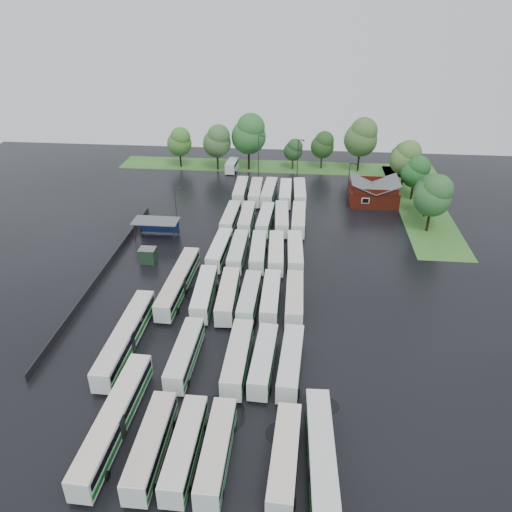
# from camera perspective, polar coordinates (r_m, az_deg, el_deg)

# --- Properties ---
(ground) EXTENTS (160.00, 160.00, 0.00)m
(ground) POSITION_cam_1_polar(r_m,az_deg,el_deg) (71.91, -2.54, -6.25)
(ground) COLOR black
(ground) RESTS_ON ground
(brick_building) EXTENTS (10.07, 8.60, 5.39)m
(brick_building) POSITION_cam_1_polar(r_m,az_deg,el_deg) (109.49, 13.24, 6.86)
(brick_building) COLOR maroon
(brick_building) RESTS_ON ground
(wash_shed) EXTENTS (8.20, 4.20, 3.58)m
(wash_shed) POSITION_cam_1_polar(r_m,az_deg,el_deg) (92.69, -11.30, 3.78)
(wash_shed) COLOR #2D2D30
(wash_shed) RESTS_ON ground
(utility_hut) EXTENTS (2.70, 2.20, 2.62)m
(utility_hut) POSITION_cam_1_polar(r_m,az_deg,el_deg) (85.11, -12.25, 0.07)
(utility_hut) COLOR black
(utility_hut) RESTS_ON ground
(grass_strip_north) EXTENTS (80.00, 10.00, 0.01)m
(grass_strip_north) POSITION_cam_1_polar(r_m,az_deg,el_deg) (129.99, 2.31, 10.19)
(grass_strip_north) COLOR #356B25
(grass_strip_north) RESTS_ON ground
(grass_strip_east) EXTENTS (10.00, 50.00, 0.01)m
(grass_strip_east) POSITION_cam_1_polar(r_m,az_deg,el_deg) (112.01, 18.22, 5.63)
(grass_strip_east) COLOR #356B25
(grass_strip_east) RESTS_ON ground
(west_fence) EXTENTS (0.10, 50.00, 1.20)m
(west_fence) POSITION_cam_1_polar(r_m,az_deg,el_deg) (83.71, -17.01, -1.67)
(west_fence) COLOR #2D2D30
(west_fence) RESTS_ON ground
(bus_r0c0) EXTENTS (2.52, 11.65, 3.24)m
(bus_r0c0) POSITION_cam_1_polar(r_m,az_deg,el_deg) (52.78, -11.90, -20.34)
(bus_r0c0) COLOR silver
(bus_r0c0) RESTS_ON ground
(bus_r0c1) EXTENTS (2.49, 11.38, 3.16)m
(bus_r0c1) POSITION_cam_1_polar(r_m,az_deg,el_deg) (52.06, -8.13, -20.86)
(bus_r0c1) COLOR silver
(bus_r0c1) RESTS_ON ground
(bus_r0c2) EXTENTS (2.45, 11.38, 3.17)m
(bus_r0c2) POSITION_cam_1_polar(r_m,az_deg,el_deg) (51.50, -4.52, -21.31)
(bus_r0c2) COLOR silver
(bus_r0c2) RESTS_ON ground
(bus_r0c4) EXTENTS (2.91, 11.58, 3.20)m
(bus_r0c4) POSITION_cam_1_polar(r_m,az_deg,el_deg) (50.91, 3.31, -22.01)
(bus_r0c4) COLOR silver
(bus_r0c4) RESTS_ON ground
(bus_r1c0) EXTENTS (2.65, 11.48, 3.18)m
(bus_r1c0) POSITION_cam_1_polar(r_m,az_deg,el_deg) (62.12, -8.11, -11.00)
(bus_r1c0) COLOR silver
(bus_r1c0) RESTS_ON ground
(bus_r1c2) EXTENTS (2.62, 11.87, 3.30)m
(bus_r1c2) POSITION_cam_1_polar(r_m,az_deg,el_deg) (60.95, -2.11, -11.51)
(bus_r1c2) COLOR silver
(bus_r1c2) RESTS_ON ground
(bus_r1c3) EXTENTS (2.87, 11.30, 3.12)m
(bus_r1c3) POSITION_cam_1_polar(r_m,az_deg,el_deg) (60.73, 0.86, -11.78)
(bus_r1c3) COLOR silver
(bus_r1c3) RESTS_ON ground
(bus_r1c4) EXTENTS (2.99, 11.55, 3.18)m
(bus_r1c4) POSITION_cam_1_polar(r_m,az_deg,el_deg) (60.53, 3.99, -11.98)
(bus_r1c4) COLOR silver
(bus_r1c4) RESTS_ON ground
(bus_r2c0) EXTENTS (3.06, 11.88, 3.28)m
(bus_r2c0) POSITION_cam_1_polar(r_m,az_deg,el_deg) (72.70, -5.93, -4.25)
(bus_r2c0) COLOR silver
(bus_r2c0) RESTS_ON ground
(bus_r2c1) EXTENTS (2.90, 11.80, 3.26)m
(bus_r2c1) POSITION_cam_1_polar(r_m,az_deg,el_deg) (71.95, -3.24, -4.52)
(bus_r2c1) COLOR silver
(bus_r2c1) RESTS_ON ground
(bus_r2c2) EXTENTS (2.59, 11.27, 3.13)m
(bus_r2c2) POSITION_cam_1_polar(r_m,az_deg,el_deg) (71.51, -0.77, -4.77)
(bus_r2c2) COLOR silver
(bus_r2c2) RESTS_ON ground
(bus_r2c3) EXTENTS (2.52, 11.44, 3.18)m
(bus_r2c3) POSITION_cam_1_polar(r_m,az_deg,el_deg) (71.56, 1.68, -4.73)
(bus_r2c3) COLOR silver
(bus_r2c3) RESTS_ON ground
(bus_r2c4) EXTENTS (2.60, 11.57, 3.21)m
(bus_r2c4) POSITION_cam_1_polar(r_m,az_deg,el_deg) (71.42, 4.41, -4.87)
(bus_r2c4) COLOR silver
(bus_r2c4) RESTS_ON ground
(bus_r3c0) EXTENTS (2.90, 11.66, 3.22)m
(bus_r3c0) POSITION_cam_1_polar(r_m,az_deg,el_deg) (84.24, -4.18, 0.73)
(bus_r3c0) COLOR silver
(bus_r3c0) RESTS_ON ground
(bus_r3c1) EXTENTS (2.49, 11.49, 3.20)m
(bus_r3c1) POSITION_cam_1_polar(r_m,az_deg,el_deg) (83.53, -2.07, 0.53)
(bus_r3c1) COLOR silver
(bus_r3c1) RESTS_ON ground
(bus_r3c2) EXTENTS (2.83, 11.40, 3.15)m
(bus_r3c2) POSITION_cam_1_polar(r_m,az_deg,el_deg) (83.43, 0.25, 0.49)
(bus_r3c2) COLOR silver
(bus_r3c2) RESTS_ON ground
(bus_r3c3) EXTENTS (3.02, 11.69, 3.23)m
(bus_r3c3) POSITION_cam_1_polar(r_m,az_deg,el_deg) (83.13, 2.31, 0.38)
(bus_r3c3) COLOR silver
(bus_r3c3) RESTS_ON ground
(bus_r3c4) EXTENTS (3.05, 11.85, 3.27)m
(bus_r3c4) POSITION_cam_1_polar(r_m,az_deg,el_deg) (83.23, 4.47, 0.37)
(bus_r3c4) COLOR silver
(bus_r3c4) RESTS_ON ground
(bus_r4c0) EXTENTS (2.68, 11.35, 3.14)m
(bus_r4c0) POSITION_cam_1_polar(r_m,az_deg,el_deg) (95.90, -2.91, 4.36)
(bus_r4c0) COLOR silver
(bus_r4c0) RESTS_ON ground
(bus_r4c1) EXTENTS (2.47, 11.24, 3.12)m
(bus_r4c1) POSITION_cam_1_polar(r_m,az_deg,el_deg) (95.65, -1.05, 4.32)
(bus_r4c1) COLOR silver
(bus_r4c1) RESTS_ON ground
(bus_r4c2) EXTENTS (2.80, 11.34, 3.13)m
(bus_r4c2) POSITION_cam_1_polar(r_m,az_deg,el_deg) (95.17, 1.07, 4.20)
(bus_r4c2) COLOR silver
(bus_r4c2) RESTS_ON ground
(bus_r4c3) EXTENTS (3.08, 11.83, 3.26)m
(bus_r4c3) POSITION_cam_1_polar(r_m,az_deg,el_deg) (95.39, 2.95, 4.27)
(bus_r4c3) COLOR silver
(bus_r4c3) RESTS_ON ground
(bus_r4c4) EXTENTS (2.51, 11.64, 3.24)m
(bus_r4c4) POSITION_cam_1_polar(r_m,az_deg,el_deg) (95.42, 4.88, 4.20)
(bus_r4c4) COLOR silver
(bus_r4c4) RESTS_ON ground
(bus_r5c0) EXTENTS (2.77, 11.67, 3.23)m
(bus_r5c0) POSITION_cam_1_polar(r_m,az_deg,el_deg) (108.84, -1.77, 7.45)
(bus_r5c0) COLOR silver
(bus_r5c0) RESTS_ON ground
(bus_r5c1) EXTENTS (2.75, 11.57, 3.20)m
(bus_r5c1) POSITION_cam_1_polar(r_m,az_deg,el_deg) (108.24, -0.04, 7.33)
(bus_r5c1) COLOR silver
(bus_r5c1) RESTS_ON ground
(bus_r5c2) EXTENTS (2.93, 11.76, 3.25)m
(bus_r5c2) POSITION_cam_1_polar(r_m,az_deg,el_deg) (108.14, 1.51, 7.31)
(bus_r5c2) COLOR silver
(bus_r5c2) RESTS_ON ground
(bus_r5c3) EXTENTS (2.68, 11.60, 3.22)m
(bus_r5c3) POSITION_cam_1_polar(r_m,az_deg,el_deg) (107.69, 3.38, 7.17)
(bus_r5c3) COLOR silver
(bus_r5c3) RESTS_ON ground
(bus_r5c4) EXTENTS (2.96, 11.83, 3.27)m
(bus_r5c4) POSITION_cam_1_polar(r_m,az_deg,el_deg) (108.05, 5.00, 7.20)
(bus_r5c4) COLOR silver
(bus_r5c4) RESTS_ON ground
(artic_bus_west_a) EXTENTS (3.00, 17.51, 3.24)m
(artic_bus_west_a) POSITION_cam_1_polar(r_m,az_deg,el_deg) (55.83, -15.88, -17.52)
(artic_bus_west_a) COLOR silver
(artic_bus_west_a) RESTS_ON ground
(artic_bus_west_b) EXTENTS (3.00, 17.47, 3.23)m
(artic_bus_west_b) POSITION_cam_1_polar(r_m,az_deg,el_deg) (75.86, -8.85, -2.95)
(artic_bus_west_b) COLOR silver
(artic_bus_west_b) RESTS_ON ground
(artic_bus_west_c) EXTENTS (2.64, 17.62, 3.27)m
(artic_bus_west_c) POSITION_cam_1_polar(r_m,az_deg,el_deg) (66.13, -14.65, -8.90)
(artic_bus_west_c) COLOR silver
(artic_bus_west_c) RESTS_ON ground
(artic_bus_east) EXTENTS (3.25, 17.52, 3.23)m
(artic_bus_east) POSITION_cam_1_polar(r_m,az_deg,el_deg) (50.51, 7.55, -22.79)
(artic_bus_east) COLOR silver
(artic_bus_east) RESTS_ON ground
(minibus) EXTENTS (2.71, 6.47, 2.77)m
(minibus) POSITION_cam_1_polar(r_m,az_deg,el_deg) (125.95, -2.77, 10.30)
(minibus) COLOR silver
(minibus) RESTS_ON ground
(tree_north_0) EXTENTS (6.15, 6.15, 10.19)m
(tree_north_0) POSITION_cam_1_polar(r_m,az_deg,el_deg) (129.07, -8.71, 12.79)
(tree_north_0) COLOR black
(tree_north_0) RESTS_ON ground
(tree_north_1) EXTENTS (6.91, 6.91, 11.44)m
(tree_north_1) POSITION_cam_1_polar(r_m,az_deg,el_deg) (125.73, -4.42, 12.99)
(tree_north_1) COLOR black
(tree_north_1) RESTS_ON ground
(tree_north_2) EXTENTS (8.50, 8.50, 14.08)m
(tree_north_2) POSITION_cam_1_polar(r_m,az_deg,el_deg) (125.27, -0.76, 13.82)
(tree_north_2) COLOR black
(tree_north_2) RESTS_ON ground
(tree_north_3) EXTENTS (4.73, 4.73, 7.83)m
(tree_north_3) POSITION_cam_1_polar(r_m,az_deg,el_deg) (126.74, 4.33, 12.02)
(tree_north_3) COLOR #3B2A1B
(tree_north_3) RESTS_ON ground
(tree_north_4) EXTENTS (5.77, 5.77, 9.55)m
(tree_north_4) POSITION_cam_1_polar(r_m,az_deg,el_deg) (127.69, 7.67, 12.50)
(tree_north_4) COLOR #2C2218
(tree_north_4) RESTS_ON ground
(tree_north_5) EXTENTS (8.08, 8.08, 13.38)m
(tree_north_5) POSITION_cam_1_polar(r_m,az_deg,el_deg) (126.71, 11.99, 13.18)
(tree_north_5) COLOR black
(tree_north_5) RESTS_ON ground
(tree_north_6) EXTENTS (5.00, 5.00, 8.28)m
(tree_north_6) POSITION_cam_1_polar(r_m,az_deg,el_deg) (126.67, 16.35, 11.09)
(tree_north_6) COLOR #2F2212
(tree_north_6) RESTS_ON ground
(tree_east_0) EXTENTS (6.81, 6.81, 11.27)m
(tree_east_0) POSITION_cam_1_polar(r_m,az_deg,el_deg) (97.21, 19.69, 6.55)
(tree_east_0) COLOR black
(tree_east_0) RESTS_ON ground
(tree_east_1) EXTENTS (5.50, 5.50, 9.11)m
(tree_east_1) POSITION_cam_1_polar(r_m,az_deg,el_deg) (104.02, 19.21, 7.21)
(tree_east_1) COLOR black
(tree_east_1) RESTS_ON ground
(tree_east_2) EXTENTS (5.91, 5.91, 9.79)m
(tree_east_2) POSITION_cam_1_polar(r_m,az_deg,el_deg) (112.11, 17.85, 9.17)
(tree_east_2) COLOR black
(tree_east_2) RESTS_ON ground
(tree_east_3) EXTENTS (6.78, 6.78, 11.23)m
(tree_east_3) POSITION_cam_1_polar(r_m,az_deg,el_deg) (117.68, 16.82, 10.70)
(tree_east_3) COLOR black
(tree_east_3) RESTS_ON ground
(tree_east_4) EXTENTS (4.66, 4.65, 7.70)m
(tree_east_4) POSITION_cam_1_polar(r_m,az_deg,el_deg) (125.53, 16.92, 10.68)
(tree_east_4) COLOR #382116
(tree_east_4) RESTS_ON ground
(lamp_post_ne) EXTENTS (1.49, 0.29, 9.68)m
(lamp_post_ne) POSITION_cam_1_polar(r_m,az_deg,el_deg) (104.52, 10.59, 8.30)
(lamp_post_ne) COLOR #2D2D30
(lamp_post_ne) RESTS_ON ground
(lamp_post_nw) EXTENTS (1.41, 0.27, 9.17)m
(lamp_post_nw) POSITION_cam_1_polar(r_m,az_deg,el_deg) (92.43, -9.07, 5.50)
(lamp_post_nw) COLOR #2D2D30
(lamp_post_nw) RESTS_ON ground
(lamp_post_back_w) EXTENTS (1.58, 0.31, 10.26)m
(lamp_post_back_w) POSITION_cam_1_polar(r_m,az_deg,el_deg) (120.22, 0.35, 11.64)
(lamp_post_back_w) COLOR #2D2D30
(lamp_post_back_w) RESTS_ON ground
(lamp_post_back_e) EXTENTS (1.52, 0.30, 9.87)m
(lamp_post_back_e) POSITION_cam_1_polar(r_m,az_deg,el_deg) (118.69, 4.86, 11.20)
(lamp_post_back_e) COLOR #2D2D30
(lamp_post_back_e) RESTS_ON ground
(puddle_0) EXTENTS (6.22, 6.22, 0.01)m
(puddle_0) POSITION_cam_1_polar(r_m,az_deg,el_deg) (56.91, -4.39, -17.69)
(puddle_0) COLOR black
(puddle_0) RESTS_ON ground
(puddle_1) EXTENTS (3.33, 3.33, 0.01)m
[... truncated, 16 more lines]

